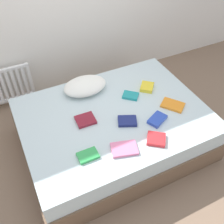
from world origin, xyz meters
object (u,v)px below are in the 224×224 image
(textbook_blue, at_px, (157,119))
(textbook_navy, at_px, (127,121))
(textbook_green, at_px, (88,155))
(textbook_teal, at_px, (131,96))
(bed, at_px, (114,129))
(textbook_maroon, at_px, (85,120))
(textbook_pink, at_px, (124,149))
(radiator, at_px, (7,86))
(pillow, at_px, (85,86))
(textbook_red, at_px, (156,139))
(textbook_yellow, at_px, (147,87))
(textbook_orange, at_px, (173,105))

(textbook_blue, bearing_deg, textbook_navy, 133.23)
(textbook_green, distance_m, textbook_teal, 0.94)
(textbook_green, bearing_deg, textbook_navy, 23.22)
(textbook_navy, bearing_deg, bed, 134.58)
(textbook_blue, bearing_deg, bed, 115.67)
(textbook_maroon, relative_size, textbook_pink, 0.80)
(radiator, xyz_separation_m, pillow, (0.82, -0.71, 0.22))
(textbook_red, bearing_deg, textbook_blue, 91.52)
(textbook_red, bearing_deg, textbook_navy, 148.61)
(radiator, xyz_separation_m, textbook_red, (1.15, -1.71, 0.16))
(textbook_yellow, distance_m, textbook_blue, 0.53)
(textbook_green, relative_size, textbook_pink, 0.77)
(textbook_yellow, relative_size, textbook_red, 0.99)
(textbook_red, bearing_deg, radiator, 160.58)
(textbook_yellow, bearing_deg, textbook_red, -164.04)
(textbook_navy, relative_size, textbook_green, 1.02)
(radiator, height_order, textbook_orange, radiator)
(radiator, relative_size, textbook_navy, 3.44)
(textbook_navy, xyz_separation_m, textbook_yellow, (0.47, 0.38, 0.00))
(radiator, height_order, textbook_blue, radiator)
(textbook_blue, bearing_deg, textbook_pink, 175.82)
(textbook_blue, bearing_deg, textbook_yellow, 44.88)
(textbook_navy, bearing_deg, textbook_orange, 24.21)
(bed, height_order, textbook_red, textbook_red)
(textbook_teal, height_order, textbook_blue, textbook_blue)
(bed, distance_m, textbook_maroon, 0.42)
(pillow, height_order, textbook_red, pillow)
(bed, height_order, pillow, pillow)
(radiator, relative_size, pillow, 1.31)
(textbook_maroon, xyz_separation_m, textbook_pink, (0.18, -0.51, -0.00))
(pillow, height_order, textbook_orange, pillow)
(textbook_orange, bearing_deg, textbook_blue, -104.85)
(radiator, bearing_deg, textbook_yellow, -33.65)
(textbook_teal, xyz_separation_m, textbook_pink, (-0.42, -0.64, -0.00))
(bed, bearing_deg, textbook_navy, -69.55)
(textbook_green, xyz_separation_m, textbook_pink, (0.33, -0.08, -0.00))
(textbook_navy, relative_size, textbook_teal, 1.11)
(textbook_teal, bearing_deg, textbook_navy, -82.38)
(pillow, relative_size, textbook_maroon, 2.58)
(textbook_yellow, distance_m, textbook_teal, 0.25)
(textbook_yellow, bearing_deg, pillow, 108.35)
(pillow, xyz_separation_m, textbook_pink, (0.00, -0.97, -0.06))
(radiator, bearing_deg, textbook_pink, -63.95)
(textbook_red, xyz_separation_m, textbook_orange, (0.43, 0.34, -0.01))
(bed, xyz_separation_m, textbook_green, (-0.46, -0.40, 0.27))
(textbook_green, distance_m, textbook_maroon, 0.46)
(radiator, xyz_separation_m, textbook_blue, (1.30, -1.49, 0.16))
(pillow, height_order, textbook_yellow, pillow)
(textbook_blue, xyz_separation_m, textbook_pink, (-0.49, -0.19, -0.00))
(radiator, relative_size, textbook_orange, 2.75)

